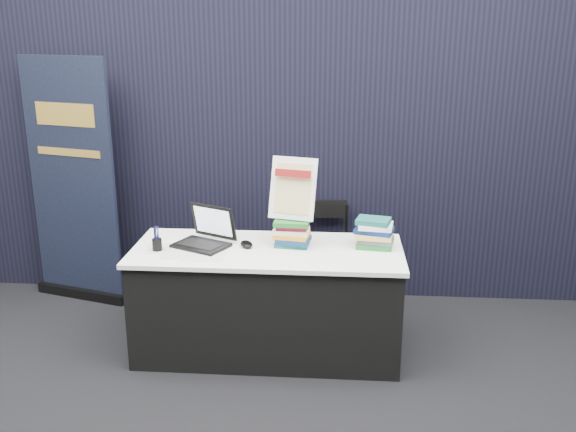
# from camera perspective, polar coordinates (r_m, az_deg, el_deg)

# --- Properties ---
(floor) EXTENTS (8.00, 8.00, 0.00)m
(floor) POSITION_cam_1_polar(r_m,az_deg,el_deg) (4.11, -2.61, -15.44)
(floor) COLOR black
(floor) RESTS_ON ground
(wall_back) EXTENTS (8.00, 0.02, 3.50)m
(wall_back) POSITION_cam_1_polar(r_m,az_deg,el_deg) (7.47, 0.99, 13.48)
(wall_back) COLOR #B7B6AD
(wall_back) RESTS_ON floor
(drape_partition) EXTENTS (6.00, 0.08, 2.40)m
(drape_partition) POSITION_cam_1_polar(r_m,az_deg,el_deg) (5.16, -0.65, 5.76)
(drape_partition) COLOR black
(drape_partition) RESTS_ON floor
(display_table) EXTENTS (1.80, 0.75, 0.75)m
(display_table) POSITION_cam_1_polar(r_m,az_deg,el_deg) (4.41, -1.81, -7.49)
(display_table) COLOR black
(display_table) RESTS_ON floor
(laptop) EXTENTS (0.42, 0.41, 0.26)m
(laptop) POSITION_cam_1_polar(r_m,az_deg,el_deg) (4.36, -7.64, -1.78)
(laptop) COLOR black
(laptop) RESTS_ON display_table
(mouse) EXTENTS (0.12, 0.15, 0.04)m
(mouse) POSITION_cam_1_polar(r_m,az_deg,el_deg) (4.30, -3.71, -2.52)
(mouse) COLOR black
(mouse) RESTS_ON display_table
(brochure_left) EXTENTS (0.38, 0.32, 0.00)m
(brochure_left) POSITION_cam_1_polar(r_m,az_deg,el_deg) (4.26, -9.28, -3.17)
(brochure_left) COLOR silver
(brochure_left) RESTS_ON display_table
(brochure_mid) EXTENTS (0.32, 0.26, 0.00)m
(brochure_mid) POSITION_cam_1_polar(r_m,az_deg,el_deg) (4.35, -10.56, -2.83)
(brochure_mid) COLOR silver
(brochure_mid) RESTS_ON display_table
(brochure_right) EXTENTS (0.28, 0.21, 0.00)m
(brochure_right) POSITION_cam_1_polar(r_m,az_deg,el_deg) (4.16, -7.41, -3.57)
(brochure_right) COLOR silver
(brochure_right) RESTS_ON display_table
(pen_cup) EXTENTS (0.07, 0.07, 0.08)m
(pen_cup) POSITION_cam_1_polar(r_m,az_deg,el_deg) (4.31, -11.56, -2.52)
(pen_cup) COLOR black
(pen_cup) RESTS_ON display_table
(book_stack_tall) EXTENTS (0.24, 0.19, 0.18)m
(book_stack_tall) POSITION_cam_1_polar(r_m,az_deg,el_deg) (4.30, 0.40, -1.50)
(book_stack_tall) COLOR #165652
(book_stack_tall) RESTS_ON display_table
(book_stack_short) EXTENTS (0.26, 0.22, 0.20)m
(book_stack_short) POSITION_cam_1_polar(r_m,az_deg,el_deg) (4.30, 7.72, -1.52)
(book_stack_short) COLOR #1C6B27
(book_stack_short) RESTS_ON display_table
(info_sign) EXTENTS (0.33, 0.19, 0.43)m
(info_sign) POSITION_cam_1_polar(r_m,az_deg,el_deg) (4.24, 0.44, 2.40)
(info_sign) COLOR black
(info_sign) RESTS_ON book_stack_tall
(pullup_banner) EXTENTS (0.82, 0.33, 1.96)m
(pullup_banner) POSITION_cam_1_polar(r_m,az_deg,el_deg) (5.38, -18.51, 1.71)
(pullup_banner) COLOR black
(pullup_banner) RESTS_ON floor
(stacking_chair) EXTENTS (0.40, 0.41, 0.84)m
(stacking_chair) POSITION_cam_1_polar(r_m,az_deg,el_deg) (5.08, 3.16, -3.05)
(stacking_chair) COLOR black
(stacking_chair) RESTS_ON floor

